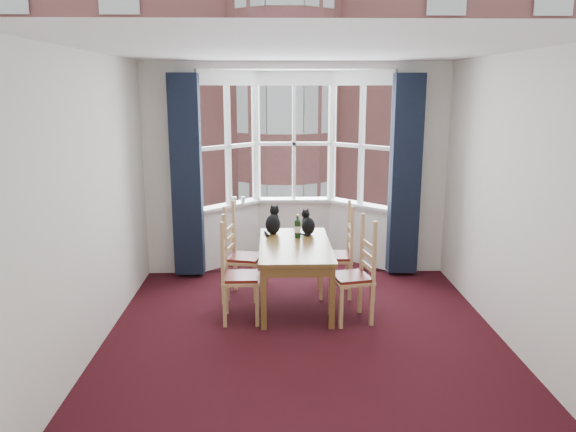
{
  "coord_description": "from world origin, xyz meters",
  "views": [
    {
      "loc": [
        -0.29,
        -5.13,
        2.47
      ],
      "look_at": [
        -0.13,
        1.05,
        1.05
      ],
      "focal_mm": 35.0,
      "sensor_mm": 36.0,
      "label": 1
    }
  ],
  "objects_px": {
    "chair_left_far": "(237,259)",
    "cat_left": "(273,223)",
    "chair_left_near": "(232,279)",
    "dining_table": "(295,251)",
    "cat_right": "(308,225)",
    "chair_right_near": "(359,278)",
    "chair_right_far": "(342,257)",
    "candle_tall": "(234,200)",
    "wine_bottle": "(298,228)",
    "candle_short": "(243,200)"
  },
  "relations": [
    {
      "from": "chair_right_near",
      "to": "candle_short",
      "type": "relative_size",
      "value": 9.24
    },
    {
      "from": "chair_right_near",
      "to": "cat_right",
      "type": "relative_size",
      "value": 2.91
    },
    {
      "from": "cat_right",
      "to": "wine_bottle",
      "type": "bearing_deg",
      "value": -128.43
    },
    {
      "from": "wine_bottle",
      "to": "candle_short",
      "type": "distance_m",
      "value": 1.5
    },
    {
      "from": "cat_right",
      "to": "cat_left",
      "type": "bearing_deg",
      "value": 173.37
    },
    {
      "from": "chair_right_far",
      "to": "cat_right",
      "type": "xyz_separation_m",
      "value": [
        -0.41,
        0.17,
        0.37
      ]
    },
    {
      "from": "dining_table",
      "to": "cat_left",
      "type": "height_order",
      "value": "cat_left"
    },
    {
      "from": "chair_left_near",
      "to": "wine_bottle",
      "type": "distance_m",
      "value": 1.1
    },
    {
      "from": "chair_right_near",
      "to": "chair_right_far",
      "type": "xyz_separation_m",
      "value": [
        -0.09,
        0.75,
        0.0
      ]
    },
    {
      "from": "dining_table",
      "to": "cat_right",
      "type": "height_order",
      "value": "cat_right"
    },
    {
      "from": "wine_bottle",
      "to": "dining_table",
      "type": "bearing_deg",
      "value": -98.22
    },
    {
      "from": "chair_left_near",
      "to": "cat_right",
      "type": "height_order",
      "value": "cat_right"
    },
    {
      "from": "wine_bottle",
      "to": "candle_tall",
      "type": "relative_size",
      "value": 2.71
    },
    {
      "from": "candle_short",
      "to": "chair_left_near",
      "type": "bearing_deg",
      "value": -90.34
    },
    {
      "from": "cat_left",
      "to": "cat_right",
      "type": "distance_m",
      "value": 0.43
    },
    {
      "from": "dining_table",
      "to": "candle_tall",
      "type": "height_order",
      "value": "candle_tall"
    },
    {
      "from": "chair_right_near",
      "to": "candle_tall",
      "type": "height_order",
      "value": "candle_tall"
    },
    {
      "from": "chair_right_far",
      "to": "candle_short",
      "type": "bearing_deg",
      "value": 133.77
    },
    {
      "from": "cat_left",
      "to": "cat_right",
      "type": "bearing_deg",
      "value": -6.63
    },
    {
      "from": "chair_left_far",
      "to": "cat_right",
      "type": "bearing_deg",
      "value": 11.93
    },
    {
      "from": "chair_left_far",
      "to": "cat_left",
      "type": "bearing_deg",
      "value": 28.13
    },
    {
      "from": "cat_left",
      "to": "candle_tall",
      "type": "xyz_separation_m",
      "value": [
        -0.55,
        1.06,
        0.07
      ]
    },
    {
      "from": "wine_bottle",
      "to": "cat_right",
      "type": "bearing_deg",
      "value": 51.57
    },
    {
      "from": "chair_right_near",
      "to": "wine_bottle",
      "type": "height_order",
      "value": "wine_bottle"
    },
    {
      "from": "cat_left",
      "to": "candle_short",
      "type": "distance_m",
      "value": 1.18
    },
    {
      "from": "dining_table",
      "to": "wine_bottle",
      "type": "height_order",
      "value": "wine_bottle"
    },
    {
      "from": "cat_right",
      "to": "wine_bottle",
      "type": "relative_size",
      "value": 1.11
    },
    {
      "from": "chair_left_near",
      "to": "chair_left_far",
      "type": "xyz_separation_m",
      "value": [
        0.01,
        0.72,
        0.0
      ]
    },
    {
      "from": "cat_right",
      "to": "candle_tall",
      "type": "height_order",
      "value": "cat_right"
    },
    {
      "from": "chair_left_near",
      "to": "chair_left_far",
      "type": "distance_m",
      "value": 0.72
    },
    {
      "from": "dining_table",
      "to": "candle_tall",
      "type": "xyz_separation_m",
      "value": [
        -0.8,
        1.56,
        0.28
      ]
    },
    {
      "from": "chair_left_far",
      "to": "dining_table",
      "type": "bearing_deg",
      "value": -21.36
    },
    {
      "from": "cat_left",
      "to": "chair_left_near",
      "type": "bearing_deg",
      "value": -114.67
    },
    {
      "from": "candle_tall",
      "to": "wine_bottle",
      "type": "bearing_deg",
      "value": -56.87
    },
    {
      "from": "chair_left_near",
      "to": "candle_tall",
      "type": "xyz_separation_m",
      "value": [
        -0.11,
        2.02,
        0.45
      ]
    },
    {
      "from": "chair_right_far",
      "to": "cat_right",
      "type": "distance_m",
      "value": 0.58
    },
    {
      "from": "wine_bottle",
      "to": "candle_short",
      "type": "bearing_deg",
      "value": 118.61
    },
    {
      "from": "chair_right_near",
      "to": "wine_bottle",
      "type": "bearing_deg",
      "value": 130.11
    },
    {
      "from": "chair_left_near",
      "to": "candle_short",
      "type": "bearing_deg",
      "value": 89.66
    },
    {
      "from": "chair_left_far",
      "to": "chair_right_far",
      "type": "bearing_deg",
      "value": 0.54
    },
    {
      "from": "chair_right_near",
      "to": "candle_tall",
      "type": "bearing_deg",
      "value": 125.86
    },
    {
      "from": "dining_table",
      "to": "chair_left_near",
      "type": "distance_m",
      "value": 0.84
    },
    {
      "from": "chair_right_far",
      "to": "cat_right",
      "type": "height_order",
      "value": "cat_right"
    },
    {
      "from": "dining_table",
      "to": "chair_left_far",
      "type": "xyz_separation_m",
      "value": [
        -0.68,
        0.27,
        -0.17
      ]
    },
    {
      "from": "dining_table",
      "to": "chair_right_near",
      "type": "bearing_deg",
      "value": -35.2
    },
    {
      "from": "wine_bottle",
      "to": "candle_short",
      "type": "height_order",
      "value": "wine_bottle"
    },
    {
      "from": "candle_short",
      "to": "chair_right_far",
      "type": "bearing_deg",
      "value": -46.23
    },
    {
      "from": "chair_right_near",
      "to": "chair_right_far",
      "type": "distance_m",
      "value": 0.76
    },
    {
      "from": "chair_left_far",
      "to": "chair_right_near",
      "type": "distance_m",
      "value": 1.55
    },
    {
      "from": "chair_left_far",
      "to": "chair_right_far",
      "type": "height_order",
      "value": "same"
    }
  ]
}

